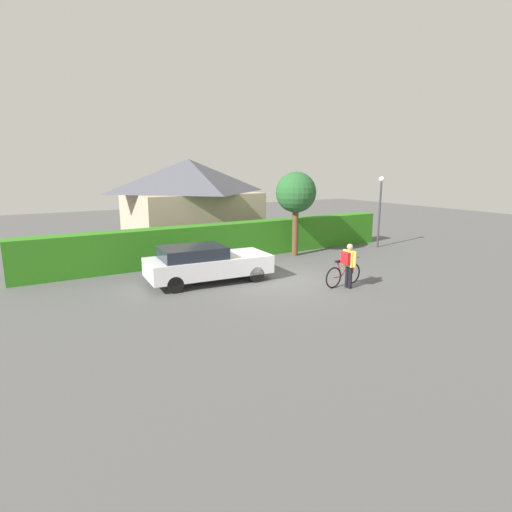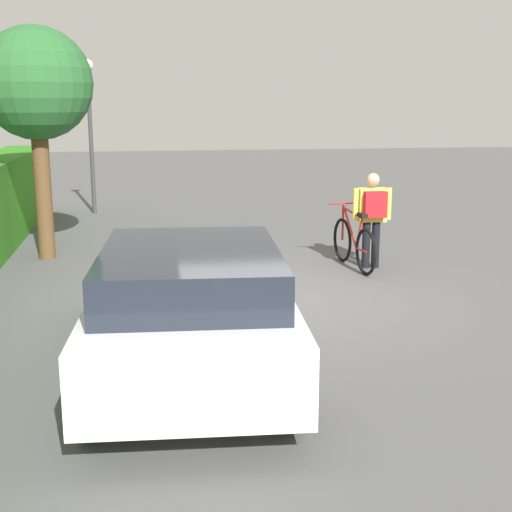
# 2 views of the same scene
# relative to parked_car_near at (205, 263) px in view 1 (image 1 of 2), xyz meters

# --- Properties ---
(ground_plane) EXTENTS (60.00, 60.00, 0.00)m
(ground_plane) POSITION_rel_parked_car_near_xyz_m (2.51, -1.30, -0.71)
(ground_plane) COLOR #505050
(hedge_row) EXTENTS (17.56, 0.90, 1.61)m
(hedge_row) POSITION_rel_parked_car_near_xyz_m (2.51, 3.23, 0.09)
(hedge_row) COLOR #2D781A
(hedge_row) RESTS_ON ground
(house_distant) EXTENTS (6.68, 6.16, 4.55)m
(house_distant) POSITION_rel_parked_car_near_xyz_m (2.75, 8.30, 1.61)
(house_distant) COLOR tan
(house_distant) RESTS_ON ground
(parked_car_near) EXTENTS (4.54, 2.14, 1.35)m
(parked_car_near) POSITION_rel_parked_car_near_xyz_m (0.00, 0.00, 0.00)
(parked_car_near) COLOR silver
(parked_car_near) RESTS_ON ground
(bicycle) EXTENTS (1.72, 0.50, 1.01)m
(bicycle) POSITION_rel_parked_car_near_xyz_m (3.95, -2.92, -0.30)
(bicycle) COLOR black
(bicycle) RESTS_ON ground
(person_rider) EXTENTS (0.35, 0.64, 1.55)m
(person_rider) POSITION_rel_parked_car_near_xyz_m (3.90, -3.21, 0.22)
(person_rider) COLOR black
(person_rider) RESTS_ON ground
(street_lamp) EXTENTS (0.28, 0.28, 3.64)m
(street_lamp) POSITION_rel_parked_car_near_xyz_m (10.50, 1.62, 1.69)
(street_lamp) COLOR #38383D
(street_lamp) RESTS_ON ground
(tree_kerbside) EXTENTS (1.87, 1.87, 3.90)m
(tree_kerbside) POSITION_rel_parked_car_near_xyz_m (5.52, 2.12, 2.20)
(tree_kerbside) COLOR brown
(tree_kerbside) RESTS_ON ground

